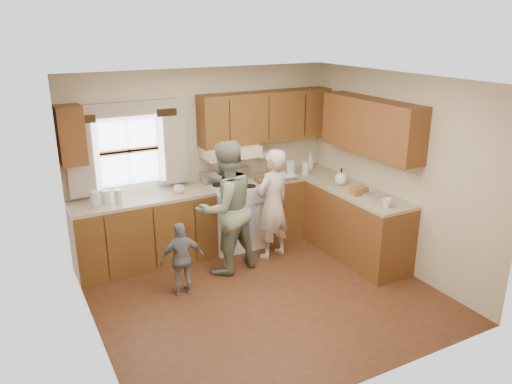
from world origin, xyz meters
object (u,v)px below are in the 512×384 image
woman_left (273,204)px  woman_right (226,208)px  stove (234,215)px  child (182,259)px

woman_left → woman_right: woman_right is taller
stove → woman_right: (-0.43, -0.65, 0.39)m
stove → woman_left: size_ratio=0.70×
woman_left → child: 1.50m
woman_right → child: 0.87m
stove → child: size_ratio=1.19×
child → woman_left: bearing=-161.1°
woman_right → woman_left: bearing=172.4°
child → woman_right: bearing=-152.5°
woman_right → child: bearing=10.1°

